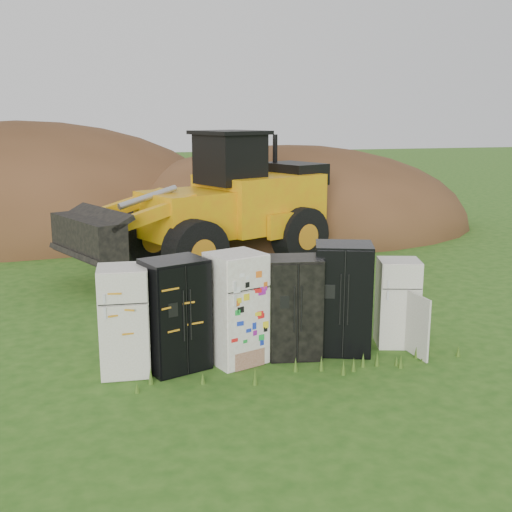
{
  "coord_description": "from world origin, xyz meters",
  "views": [
    {
      "loc": [
        -2.91,
        -9.87,
        4.06
      ],
      "look_at": [
        0.36,
        2.0,
        1.32
      ],
      "focal_mm": 45.0,
      "sensor_mm": 36.0,
      "label": 1
    }
  ],
  "objects_px": {
    "fridge_sticker": "(236,308)",
    "fridge_black_side": "(175,314)",
    "fridge_leftmost": "(124,320)",
    "fridge_black_right": "(343,298)",
    "fridge_open_door": "(398,302)",
    "wheel_loader": "(203,201)",
    "fridge_dark_mid": "(294,307)"
  },
  "relations": [
    {
      "from": "fridge_sticker",
      "to": "wheel_loader",
      "type": "relative_size",
      "value": 0.25
    },
    {
      "from": "fridge_black_right",
      "to": "wheel_loader",
      "type": "distance_m",
      "value": 6.81
    },
    {
      "from": "fridge_sticker",
      "to": "fridge_black_side",
      "type": "bearing_deg",
      "value": 161.71
    },
    {
      "from": "fridge_sticker",
      "to": "wheel_loader",
      "type": "height_order",
      "value": "wheel_loader"
    },
    {
      "from": "fridge_sticker",
      "to": "fridge_black_right",
      "type": "relative_size",
      "value": 0.97
    },
    {
      "from": "fridge_black_side",
      "to": "fridge_black_right",
      "type": "relative_size",
      "value": 0.95
    },
    {
      "from": "fridge_leftmost",
      "to": "fridge_dark_mid",
      "type": "distance_m",
      "value": 2.83
    },
    {
      "from": "fridge_open_door",
      "to": "wheel_loader",
      "type": "distance_m",
      "value": 7.06
    },
    {
      "from": "fridge_leftmost",
      "to": "fridge_black_side",
      "type": "distance_m",
      "value": 0.81
    },
    {
      "from": "fridge_black_side",
      "to": "fridge_open_door",
      "type": "height_order",
      "value": "fridge_black_side"
    },
    {
      "from": "fridge_sticker",
      "to": "fridge_dark_mid",
      "type": "height_order",
      "value": "fridge_sticker"
    },
    {
      "from": "fridge_sticker",
      "to": "fridge_leftmost",
      "type": "bearing_deg",
      "value": 160.55
    },
    {
      "from": "fridge_black_side",
      "to": "fridge_black_right",
      "type": "bearing_deg",
      "value": -18.94
    },
    {
      "from": "fridge_black_right",
      "to": "wheel_loader",
      "type": "xyz_separation_m",
      "value": [
        -1.17,
        6.66,
        0.86
      ]
    },
    {
      "from": "wheel_loader",
      "to": "fridge_dark_mid",
      "type": "bearing_deg",
      "value": -111.07
    },
    {
      "from": "fridge_black_right",
      "to": "fridge_black_side",
      "type": "bearing_deg",
      "value": -159.9
    },
    {
      "from": "fridge_open_door",
      "to": "wheel_loader",
      "type": "relative_size",
      "value": 0.21
    },
    {
      "from": "fridge_dark_mid",
      "to": "fridge_black_right",
      "type": "height_order",
      "value": "fridge_black_right"
    },
    {
      "from": "fridge_dark_mid",
      "to": "fridge_open_door",
      "type": "relative_size",
      "value": 1.11
    },
    {
      "from": "fridge_black_side",
      "to": "wheel_loader",
      "type": "xyz_separation_m",
      "value": [
        1.73,
        6.66,
        0.9
      ]
    },
    {
      "from": "fridge_sticker",
      "to": "fridge_dark_mid",
      "type": "xyz_separation_m",
      "value": [
        1.01,
        0.0,
        -0.07
      ]
    },
    {
      "from": "fridge_leftmost",
      "to": "fridge_black_right",
      "type": "height_order",
      "value": "fridge_black_right"
    },
    {
      "from": "fridge_dark_mid",
      "to": "fridge_open_door",
      "type": "xyz_separation_m",
      "value": [
        1.95,
        0.03,
        -0.08
      ]
    },
    {
      "from": "fridge_leftmost",
      "to": "fridge_black_right",
      "type": "relative_size",
      "value": 0.91
    },
    {
      "from": "fridge_black_right",
      "to": "fridge_dark_mid",
      "type": "bearing_deg",
      "value": -161.03
    },
    {
      "from": "fridge_dark_mid",
      "to": "wheel_loader",
      "type": "relative_size",
      "value": 0.23
    },
    {
      "from": "fridge_black_side",
      "to": "fridge_dark_mid",
      "type": "height_order",
      "value": "fridge_black_side"
    },
    {
      "from": "fridge_open_door",
      "to": "fridge_black_side",
      "type": "bearing_deg",
      "value": -162.62
    },
    {
      "from": "fridge_black_side",
      "to": "fridge_black_right",
      "type": "xyz_separation_m",
      "value": [
        2.9,
        -0.0,
        0.05
      ]
    },
    {
      "from": "fridge_dark_mid",
      "to": "fridge_black_right",
      "type": "distance_m",
      "value": 0.88
    },
    {
      "from": "fridge_dark_mid",
      "to": "fridge_open_door",
      "type": "distance_m",
      "value": 1.95
    },
    {
      "from": "fridge_leftmost",
      "to": "fridge_open_door",
      "type": "bearing_deg",
      "value": 5.01
    }
  ]
}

